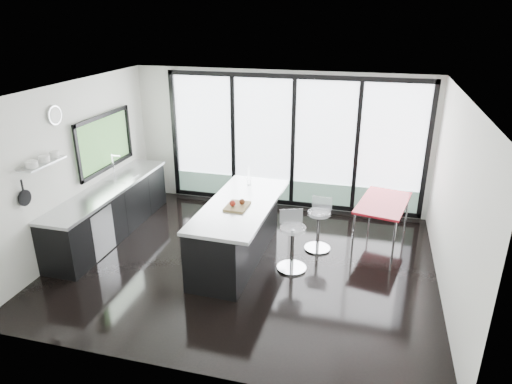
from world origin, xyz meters
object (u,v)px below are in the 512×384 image
(island, at_px, (236,230))
(red_table, at_px, (381,220))
(bar_stool_near, at_px, (292,248))
(bar_stool_far, at_px, (318,231))

(island, distance_m, red_table, 2.66)
(island, bearing_deg, bar_stool_near, -6.92)
(bar_stool_near, distance_m, bar_stool_far, 0.82)
(bar_stool_far, relative_size, red_table, 0.52)
(island, xyz_separation_m, bar_stool_near, (0.96, -0.12, -0.13))
(bar_stool_near, relative_size, bar_stool_far, 1.06)
(island, bearing_deg, red_table, 29.55)
(bar_stool_near, bearing_deg, island, 151.47)
(island, height_order, bar_stool_far, island)
(bar_stool_near, bearing_deg, bar_stool_far, 45.93)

